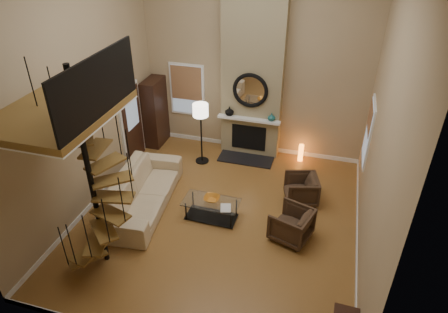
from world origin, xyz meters
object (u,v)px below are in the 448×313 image
(armchair_near, at_px, (304,189))
(hutch, at_px, (156,113))
(accent_lamp, at_px, (301,153))
(armchair_far, at_px, (294,226))
(floor_lamp, at_px, (201,115))
(coffee_table, at_px, (211,208))
(sofa, at_px, (142,191))

(armchair_near, bearing_deg, hutch, -126.44)
(hutch, distance_m, accent_lamp, 4.26)
(hutch, relative_size, accent_lamp, 4.13)
(armchair_far, distance_m, floor_lamp, 3.84)
(coffee_table, height_order, accent_lamp, accent_lamp)
(armchair_far, xyz_separation_m, floor_lamp, (-2.84, 2.36, 1.06))
(armchair_far, distance_m, coffee_table, 1.88)
(armchair_near, height_order, accent_lamp, armchair_near)
(sofa, distance_m, armchair_near, 3.78)
(floor_lamp, height_order, accent_lamp, floor_lamp)
(hutch, height_order, sofa, hutch)
(floor_lamp, bearing_deg, sofa, -107.88)
(hutch, bearing_deg, coffee_table, -48.02)
(armchair_near, xyz_separation_m, coffee_table, (-1.91, -1.17, -0.07))
(hutch, xyz_separation_m, accent_lamp, (4.20, 0.12, -0.70))
(hutch, xyz_separation_m, sofa, (0.90, -2.87, -0.55))
(armchair_far, relative_size, floor_lamp, 0.46)
(sofa, bearing_deg, coffee_table, -95.82)
(hutch, xyz_separation_m, floor_lamp, (1.61, -0.66, 0.46))
(hutch, bearing_deg, armchair_far, -34.28)
(sofa, bearing_deg, hutch, 11.44)
(sofa, height_order, armchair_far, sofa)
(armchair_near, height_order, floor_lamp, floor_lamp)
(armchair_far, bearing_deg, armchair_near, -164.08)
(sofa, height_order, coffee_table, sofa)
(sofa, xyz_separation_m, accent_lamp, (3.31, 2.99, -0.15))
(coffee_table, bearing_deg, sofa, -179.87)
(floor_lamp, relative_size, accent_lamp, 3.50)
(accent_lamp, bearing_deg, armchair_far, -85.62)
(accent_lamp, bearing_deg, coffee_table, -118.59)
(hutch, distance_m, floor_lamp, 1.80)
(hutch, height_order, armchair_far, hutch)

